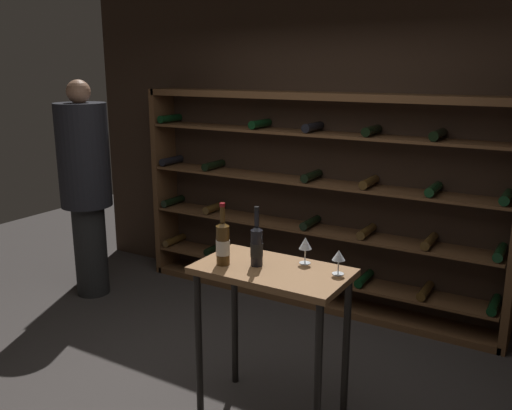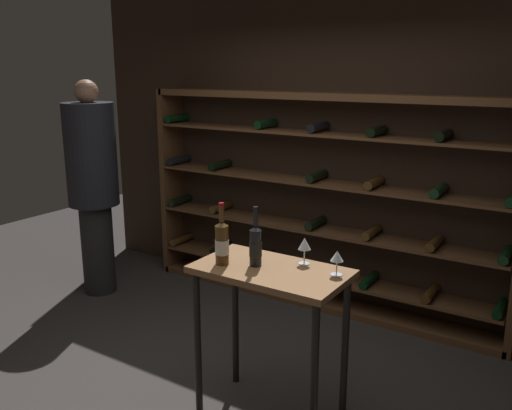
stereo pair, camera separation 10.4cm
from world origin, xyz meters
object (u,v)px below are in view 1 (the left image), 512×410
object	(u,v)px
wine_glass_stemmed_left	(305,244)
wine_glass_stemmed_right	(339,257)
wine_bottle_amber_reserve	(257,245)
tasting_table	(272,293)
wine_bottle_black_capsule	(223,243)
person_bystander_dark_jacket	(85,180)
wine_rack	(311,203)

from	to	relation	value
wine_glass_stemmed_left	wine_glass_stemmed_right	distance (m)	0.25
wine_bottle_amber_reserve	wine_glass_stemmed_right	xyz separation A→B (m)	(0.47, 0.11, -0.02)
tasting_table	wine_bottle_black_capsule	bearing A→B (deg)	-161.26
person_bystander_dark_jacket	wine_glass_stemmed_right	bearing A→B (deg)	59.05
wine_glass_stemmed_left	tasting_table	bearing A→B (deg)	-127.62
wine_bottle_black_capsule	wine_bottle_amber_reserve	distance (m)	0.20
wine_bottle_amber_reserve	wine_glass_stemmed_left	xyz separation A→B (m)	(0.23, 0.18, -0.01)
person_bystander_dark_jacket	wine_glass_stemmed_right	world-z (taller)	person_bystander_dark_jacket
wine_rack	wine_glass_stemmed_left	size ratio (longest dim) A/B	20.92
tasting_table	wine_rack	bearing A→B (deg)	107.88
wine_glass_stemmed_left	wine_rack	bearing A→B (deg)	113.96
wine_rack	wine_glass_stemmed_right	size ratio (longest dim) A/B	23.74
person_bystander_dark_jacket	wine_bottle_black_capsule	xyz separation A→B (m)	(2.14, -0.89, 0.00)
wine_glass_stemmed_right	wine_bottle_amber_reserve	bearing A→B (deg)	-166.33
wine_bottle_black_capsule	wine_bottle_amber_reserve	world-z (taller)	wine_bottle_black_capsule
wine_bottle_black_capsule	wine_glass_stemmed_right	distance (m)	0.68
person_bystander_dark_jacket	wine_glass_stemmed_left	world-z (taller)	person_bystander_dark_jacket
wine_rack	person_bystander_dark_jacket	bearing A→B (deg)	-154.72
person_bystander_dark_jacket	wine_bottle_black_capsule	world-z (taller)	person_bystander_dark_jacket
tasting_table	wine_bottle_black_capsule	world-z (taller)	wine_bottle_black_capsule
person_bystander_dark_jacket	wine_bottle_black_capsule	distance (m)	2.32
wine_bottle_black_capsule	wine_glass_stemmed_left	size ratio (longest dim) A/B	2.30
wine_rack	tasting_table	size ratio (longest dim) A/B	3.49
person_bystander_dark_jacket	wine_bottle_amber_reserve	xyz separation A→B (m)	(2.33, -0.80, -0.01)
wine_bottle_black_capsule	wine_glass_stemmed_left	world-z (taller)	wine_bottle_black_capsule
wine_bottle_black_capsule	wine_glass_stemmed_left	bearing A→B (deg)	32.68
tasting_table	wine_bottle_amber_reserve	bearing A→B (deg)	-174.99
person_bystander_dark_jacket	wine_glass_stemmed_right	size ratio (longest dim) A/B	13.99
wine_rack	wine_glass_stemmed_right	xyz separation A→B (m)	(0.91, -1.58, 0.14)
wine_rack	wine_bottle_black_capsule	distance (m)	1.81
wine_glass_stemmed_left	wine_glass_stemmed_right	bearing A→B (deg)	-14.79
wine_rack	person_bystander_dark_jacket	size ratio (longest dim) A/B	1.70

